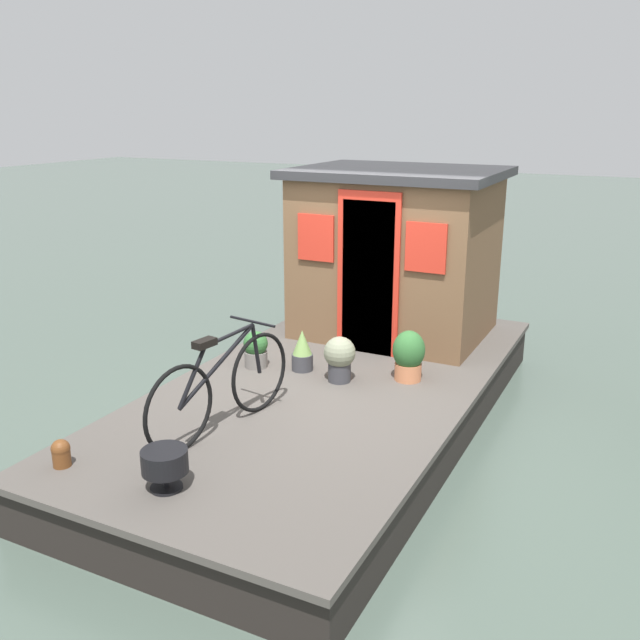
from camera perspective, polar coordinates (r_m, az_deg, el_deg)
ground_plane at (r=7.23m, az=0.72°, el=-8.68°), size 60.00×60.00×0.00m
houseboat_deck at (r=7.12m, az=0.73°, el=-6.88°), size 5.85×2.86×0.50m
houseboat_cabin at (r=8.34m, az=6.24°, el=5.57°), size 1.87×2.33×1.97m
bicycle at (r=5.92m, az=-8.05°, el=-5.35°), size 1.69×0.50×0.87m
potted_plant_sage at (r=7.38m, az=-5.28°, el=-2.39°), size 0.26×0.26×0.39m
potted_plant_mint at (r=7.03m, az=7.27°, el=-2.87°), size 0.33×0.33×0.52m
potted_plant_thyme at (r=6.95m, az=1.61°, el=-3.06°), size 0.32×0.32×0.46m
potted_plant_basil at (r=7.25m, az=-1.46°, el=-2.57°), size 0.22×0.22×0.43m
charcoal_grill at (r=5.19m, az=-12.60°, el=-11.32°), size 0.34×0.34×0.31m
mooring_bollard at (r=5.76m, az=-20.45°, el=-10.15°), size 0.14×0.14×0.22m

